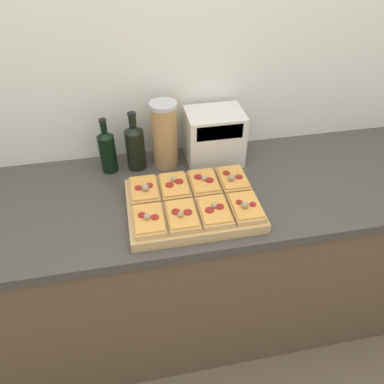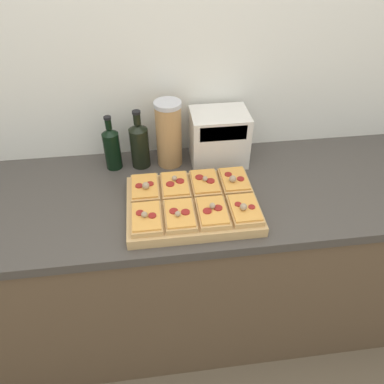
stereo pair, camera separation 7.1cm
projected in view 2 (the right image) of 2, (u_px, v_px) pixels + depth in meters
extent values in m
plane|color=brown|center=(198.00, 371.00, 1.84)|extent=(12.00, 12.00, 0.00)
cube|color=silver|center=(178.00, 71.00, 1.57)|extent=(6.00, 0.06, 2.50)
cube|color=brown|center=(189.00, 265.00, 1.82)|extent=(2.60, 0.64, 0.85)
cube|color=#423D38|center=(189.00, 195.00, 1.54)|extent=(2.63, 0.67, 0.04)
cube|color=tan|center=(193.00, 205.00, 1.43)|extent=(0.49, 0.36, 0.04)
cube|color=tan|center=(145.00, 189.00, 1.46)|extent=(0.11, 0.16, 0.02)
cube|color=gold|center=(145.00, 186.00, 1.45)|extent=(0.10, 0.15, 0.01)
cylinder|color=maroon|center=(139.00, 186.00, 1.44)|extent=(0.03, 0.03, 0.00)
cylinder|color=maroon|center=(150.00, 184.00, 1.45)|extent=(0.03, 0.03, 0.00)
sphere|color=tan|center=(146.00, 186.00, 1.42)|extent=(0.03, 0.03, 0.03)
cube|color=tan|center=(175.00, 186.00, 1.47)|extent=(0.11, 0.16, 0.02)
cube|color=gold|center=(175.00, 183.00, 1.46)|extent=(0.10, 0.15, 0.01)
cylinder|color=maroon|center=(170.00, 184.00, 1.45)|extent=(0.03, 0.03, 0.00)
cylinder|color=maroon|center=(180.00, 181.00, 1.46)|extent=(0.03, 0.03, 0.00)
sphere|color=tan|center=(175.00, 178.00, 1.46)|extent=(0.02, 0.02, 0.02)
cube|color=tan|center=(205.00, 184.00, 1.48)|extent=(0.11, 0.16, 0.02)
cube|color=gold|center=(205.00, 181.00, 1.47)|extent=(0.10, 0.15, 0.01)
cylinder|color=maroon|center=(199.00, 177.00, 1.48)|extent=(0.03, 0.03, 0.00)
cylinder|color=maroon|center=(211.00, 181.00, 1.46)|extent=(0.03, 0.03, 0.00)
sphere|color=tan|center=(205.00, 179.00, 1.46)|extent=(0.02, 0.02, 0.02)
cube|color=tan|center=(234.00, 181.00, 1.49)|extent=(0.11, 0.16, 0.02)
cube|color=gold|center=(235.00, 179.00, 1.48)|extent=(0.10, 0.15, 0.01)
cylinder|color=maroon|center=(228.00, 174.00, 1.50)|extent=(0.03, 0.03, 0.00)
cylinder|color=maroon|center=(241.00, 179.00, 1.47)|extent=(0.03, 0.03, 0.00)
sphere|color=tan|center=(233.00, 179.00, 1.45)|extent=(0.03, 0.03, 0.03)
cube|color=tan|center=(146.00, 219.00, 1.32)|extent=(0.11, 0.16, 0.02)
cube|color=gold|center=(146.00, 216.00, 1.31)|extent=(0.10, 0.15, 0.01)
cylinder|color=maroon|center=(140.00, 213.00, 1.32)|extent=(0.03, 0.03, 0.00)
cylinder|color=maroon|center=(152.00, 215.00, 1.31)|extent=(0.03, 0.03, 0.00)
sphere|color=tan|center=(144.00, 214.00, 1.30)|extent=(0.02, 0.02, 0.02)
cube|color=tan|center=(180.00, 216.00, 1.34)|extent=(0.11, 0.16, 0.02)
cube|color=gold|center=(180.00, 213.00, 1.33)|extent=(0.10, 0.15, 0.01)
cylinder|color=maroon|center=(174.00, 211.00, 1.33)|extent=(0.03, 0.03, 0.00)
cylinder|color=maroon|center=(185.00, 212.00, 1.32)|extent=(0.03, 0.03, 0.00)
sphere|color=tan|center=(178.00, 214.00, 1.30)|extent=(0.02, 0.02, 0.02)
cube|color=tan|center=(212.00, 213.00, 1.35)|extent=(0.11, 0.16, 0.02)
cube|color=gold|center=(213.00, 210.00, 1.34)|extent=(0.10, 0.15, 0.01)
cylinder|color=maroon|center=(207.00, 211.00, 1.33)|extent=(0.03, 0.03, 0.00)
cylinder|color=maroon|center=(218.00, 208.00, 1.34)|extent=(0.03, 0.03, 0.00)
sphere|color=tan|center=(212.00, 206.00, 1.33)|extent=(0.02, 0.02, 0.02)
cube|color=tan|center=(245.00, 210.00, 1.36)|extent=(0.11, 0.16, 0.02)
cube|color=gold|center=(245.00, 207.00, 1.35)|extent=(0.10, 0.15, 0.01)
cylinder|color=maroon|center=(238.00, 204.00, 1.35)|extent=(0.02, 0.02, 0.00)
cylinder|color=maroon|center=(252.00, 207.00, 1.34)|extent=(0.02, 0.02, 0.00)
sphere|color=tan|center=(243.00, 207.00, 1.33)|extent=(0.03, 0.03, 0.03)
cylinder|color=black|center=(112.00, 151.00, 1.60)|extent=(0.07, 0.07, 0.17)
cone|color=black|center=(109.00, 131.00, 1.54)|extent=(0.07, 0.07, 0.02)
cylinder|color=black|center=(108.00, 124.00, 1.52)|extent=(0.03, 0.03, 0.04)
cylinder|color=black|center=(107.00, 118.00, 1.51)|extent=(0.03, 0.03, 0.01)
cylinder|color=black|center=(140.00, 148.00, 1.61)|extent=(0.08, 0.08, 0.18)
cone|color=black|center=(138.00, 127.00, 1.55)|extent=(0.08, 0.08, 0.03)
cylinder|color=black|center=(137.00, 119.00, 1.52)|extent=(0.03, 0.03, 0.05)
cylinder|color=black|center=(136.00, 112.00, 1.51)|extent=(0.04, 0.04, 0.01)
cylinder|color=#AD7F4C|center=(169.00, 136.00, 1.59)|extent=(0.11, 0.11, 0.28)
cylinder|color=#B2B2B7|center=(168.00, 104.00, 1.50)|extent=(0.11, 0.11, 0.02)
cube|color=beige|center=(219.00, 137.00, 1.63)|extent=(0.24, 0.18, 0.23)
cube|color=black|center=(223.00, 133.00, 1.51)|extent=(0.19, 0.01, 0.07)
cube|color=black|center=(249.00, 133.00, 1.63)|extent=(0.02, 0.02, 0.02)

